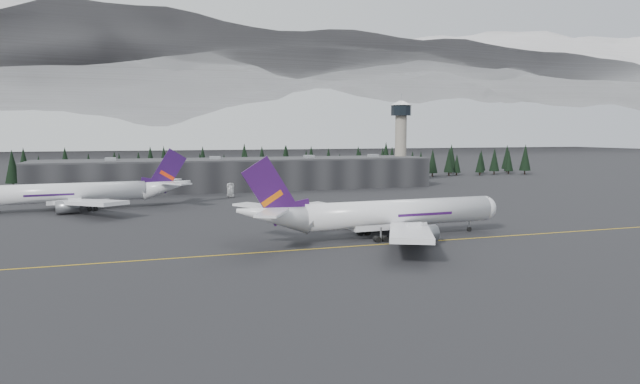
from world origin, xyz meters
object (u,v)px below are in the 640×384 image
object	(u,v)px
terminal	(240,174)
control_tower	(401,132)
jet_main	(377,215)
gse_vehicle_b	(265,190)
gse_vehicle_a	(231,196)
jet_parked	(87,192)

from	to	relation	value
terminal	control_tower	bearing A→B (deg)	2.29
control_tower	jet_main	world-z (taller)	control_tower
control_tower	terminal	bearing A→B (deg)	-177.71
terminal	gse_vehicle_b	xyz separation A→B (m)	(6.94, -15.83, -5.61)
terminal	control_tower	xyz separation A→B (m)	(75.00, 3.00, 17.11)
terminal	jet_main	world-z (taller)	jet_main
gse_vehicle_a	gse_vehicle_b	distance (m)	21.70
terminal	gse_vehicle_a	size ratio (longest dim) A/B	29.80
gse_vehicle_a	control_tower	bearing A→B (deg)	32.16
jet_main	gse_vehicle_b	size ratio (longest dim) A/B	15.48
jet_main	jet_parked	world-z (taller)	jet_main
control_tower	gse_vehicle_a	world-z (taller)	control_tower
terminal	control_tower	world-z (taller)	control_tower
terminal	gse_vehicle_a	world-z (taller)	terminal
terminal	control_tower	size ratio (longest dim) A/B	4.24
gse_vehicle_a	jet_main	bearing A→B (deg)	-68.64
jet_parked	gse_vehicle_b	distance (m)	70.65
terminal	gse_vehicle_a	bearing A→B (deg)	-106.42
jet_parked	gse_vehicle_a	xyz separation A→B (m)	(46.51, 17.98, -4.41)
control_tower	jet_parked	bearing A→B (deg)	-158.45
jet_main	gse_vehicle_a	size ratio (longest dim) A/B	11.68
terminal	jet_main	xyz separation A→B (m)	(8.32, -119.94, -1.10)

